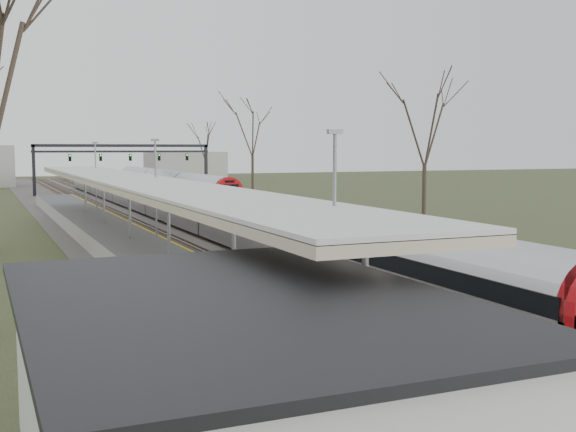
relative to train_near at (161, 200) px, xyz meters
The scene contains 8 objects.
track_bed 3.13m from the train_near, ahead, with size 24.00×160.00×0.22m.
platform 18.36m from the train_near, 110.93° to the right, with size 3.50×69.00×1.00m, color #9E9B93.
canopy 22.74m from the train_near, 106.84° to the right, with size 4.10×50.00×3.11m.
station_building 47.69m from the train_near, 102.11° to the right, with size 6.00×9.00×3.20m, color silver.
signal_gantry 30.68m from the train_near, 84.75° to the left, with size 21.00×0.59×6.08m.
tree_east_far 21.57m from the train_near, 37.42° to the right, with size 5.00×5.00×10.30m.
train_near is the anchor object (origin of this frame).
train_far 26.88m from the train_near, 74.91° to the left, with size 2.62×45.21×3.05m.
Camera 1 is at (-16.12, -2.43, 5.58)m, focal length 45.00 mm.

